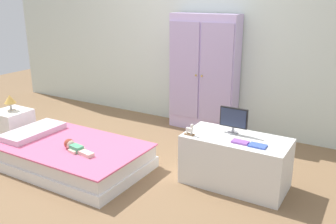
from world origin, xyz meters
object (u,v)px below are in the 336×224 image
wardrobe (204,73)px  tv_monitor (234,119)px  doll (74,147)px  book_blue (258,146)px  tv_stand (235,161)px  bed (72,156)px  book_purple (240,142)px  nightstand (14,127)px  table_lamp (10,100)px  rocking_horse_toy (190,130)px

wardrobe → tv_monitor: 1.40m
doll → book_blue: book_blue is taller
tv_stand → book_blue: book_blue is taller
doll → wardrobe: (0.52, 1.79, 0.45)m
wardrobe → tv_stand: 1.58m
bed → book_purple: book_purple is taller
doll → nightstand: size_ratio=0.96×
doll → nightstand: bearing=170.2°
nightstand → tv_stand: bearing=8.7°
bed → wardrobe: (0.65, 1.70, 0.61)m
doll → table_lamp: table_lamp is taller
tv_stand → book_blue: bearing=-25.3°
doll → book_purple: (1.49, 0.49, 0.19)m
doll → table_lamp: bearing=170.2°
table_lamp → book_blue: table_lamp is taller
bed → tv_stand: size_ratio=1.60×
tv_monitor → tv_stand: bearing=-49.5°
rocking_horse_toy → wardrobe: bearing=110.8°
tv_monitor → rocking_horse_toy: tv_monitor is taller
book_purple → book_blue: book_purple is taller
tv_monitor → rocking_horse_toy: (-0.32, -0.24, -0.09)m
doll → nightstand: nightstand is taller
doll → tv_monitor: tv_monitor is taller
nightstand → wardrobe: bearing=43.5°
doll → tv_monitor: 1.54m
doll → book_purple: 1.58m
table_lamp → wardrobe: wardrobe is taller
rocking_horse_toy → tv_stand: bearing=22.7°
doll → tv_monitor: size_ratio=1.51×
rocking_horse_toy → book_purple: (0.46, 0.06, -0.04)m
tv_monitor → book_purple: (0.14, -0.19, -0.13)m
nightstand → rocking_horse_toy: size_ratio=3.68×
book_blue → tv_stand: bearing=154.7°
nightstand → book_blue: bearing=5.8°
bed → doll: doll is taller
nightstand → table_lamp: 0.33m
table_lamp → wardrobe: 2.32m
book_blue → bed: bearing=-167.4°
doll → tv_stand: tv_stand is taller
table_lamp → book_purple: table_lamp is taller
doll → tv_monitor: bearing=26.5°
tv_monitor → rocking_horse_toy: bearing=-142.7°
wardrobe → tv_stand: size_ratio=1.57×
bed → book_blue: book_blue is taller
nightstand → wardrobe: size_ratio=0.28×
bed → tv_monitor: tv_monitor is taller
tv_monitor → book_blue: 0.37m
nightstand → book_blue: (2.80, 0.29, 0.27)m
book_purple → doll: bearing=-161.9°
bed → tv_stand: (1.55, 0.50, 0.11)m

